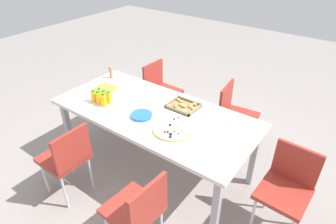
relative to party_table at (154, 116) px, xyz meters
name	(u,v)px	position (x,y,z in m)	size (l,w,h in m)	color
ground_plane	(156,166)	(0.00, 0.00, -0.69)	(12.00, 12.00, 0.00)	gray
party_table	(154,116)	(0.00, 0.00, 0.00)	(2.10, 0.97, 0.76)	silver
chair_far_left	(160,88)	(-0.57, 0.83, -0.19)	(0.41, 0.41, 0.83)	maroon
chair_near_left	(67,156)	(-0.42, -0.81, -0.19)	(0.40, 0.40, 0.83)	maroon
chair_end	(287,185)	(1.38, 0.07, -0.19)	(0.42, 0.42, 0.83)	maroon
chair_near_right	(138,209)	(0.53, -0.87, -0.19)	(0.43, 0.43, 0.83)	maroon
chair_far_right	(234,112)	(0.52, 0.86, -0.19)	(0.44, 0.44, 0.83)	maroon
juice_bottle_0	(94,96)	(-0.64, -0.22, 0.13)	(0.06, 0.06, 0.13)	#FAAE14
juice_bottle_1	(99,98)	(-0.56, -0.22, 0.13)	(0.06, 0.06, 0.15)	#F9AF14
juice_bottle_2	(104,100)	(-0.48, -0.23, 0.13)	(0.06, 0.06, 0.15)	#F9AD14
juice_bottle_3	(100,94)	(-0.63, -0.15, 0.13)	(0.05, 0.05, 0.14)	#F9AC14
juice_bottle_4	(104,96)	(-0.56, -0.15, 0.13)	(0.06, 0.06, 0.13)	#FAAD14
juice_bottle_5	(109,98)	(-0.48, -0.15, 0.13)	(0.05, 0.05, 0.14)	#FAAE14
fruit_pizza	(173,129)	(0.35, -0.15, 0.07)	(0.38, 0.38, 0.05)	tan
snack_tray	(184,106)	(0.20, 0.25, 0.08)	(0.30, 0.25, 0.04)	olive
plate_stack	(142,115)	(-0.03, -0.15, 0.08)	(0.21, 0.21, 0.03)	blue
napkin_stack	(206,118)	(0.50, 0.19, 0.07)	(0.15, 0.15, 0.01)	white
cardboard_tube	(111,72)	(-0.91, 0.30, 0.14)	(0.04, 0.04, 0.15)	#9E7A56
paper_folder	(107,88)	(-0.75, 0.06, 0.07)	(0.26, 0.20, 0.01)	yellow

